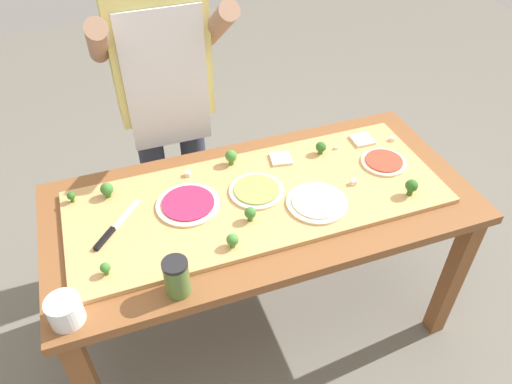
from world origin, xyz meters
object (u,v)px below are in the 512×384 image
object	(u,v)px
pizza_whole_white_garlic	(317,202)
broccoli_floret_center_right	(71,196)
pizza_whole_beet_magenta	(188,204)
cheese_crumble_c	(188,174)
pizza_slice_near_left	(362,140)
cheese_crumble_a	(353,182)
broccoli_floret_front_mid	(233,240)
broccoli_floret_front_right	(411,186)
cheese_crumble_d	(392,139)
sauce_jar	(177,277)
broccoli_floret_front_left	(321,147)
pizza_whole_pesto_green	(257,191)
broccoli_floret_back_left	(250,213)
cook_center	(164,91)
cheese_crumble_b	(336,148)
flour_cup	(65,312)
chefs_knife	(112,231)
broccoli_floret_center_left	(231,156)
broccoli_floret_back_mid	(107,189)
broccoli_floret_back_right	(105,268)
pizza_slice_near_right	(281,159)
pizza_whole_tomato_red	(384,162)
prep_table	(262,219)

from	to	relation	value
pizza_whole_white_garlic	broccoli_floret_center_right	distance (m)	0.94
pizza_whole_beet_magenta	cheese_crumble_c	xyz separation A→B (m)	(0.04, 0.17, 0.00)
pizza_slice_near_left	cheese_crumble_a	distance (m)	0.31
broccoli_floret_front_mid	broccoli_floret_center_right	bearing A→B (deg)	139.84
broccoli_floret_front_right	cheese_crumble_d	world-z (taller)	broccoli_floret_front_right
pizza_slice_near_left	sauce_jar	size ratio (longest dim) A/B	0.65
broccoli_floret_front_mid	broccoli_floret_front_left	world-z (taller)	broccoli_floret_front_left
pizza_whole_pesto_green	sauce_jar	distance (m)	0.53
pizza_whole_white_garlic	cheese_crumble_d	size ratio (longest dim) A/B	12.85
broccoli_floret_back_left	broccoli_floret_center_right	distance (m)	0.69
pizza_whole_white_garlic	cook_center	xyz separation A→B (m)	(-0.42, 0.69, 0.19)
cheese_crumble_b	cheese_crumble_d	size ratio (longest dim) A/B	0.69
pizza_whole_pesto_green	cheese_crumble_b	size ratio (longest dim) A/B	17.10
pizza_whole_beet_magenta	flour_cup	world-z (taller)	flour_cup
chefs_knife	broccoli_floret_center_left	xyz separation A→B (m)	(0.52, 0.23, 0.03)
broccoli_floret_center_left	cheese_crumble_c	world-z (taller)	broccoli_floret_center_left
broccoli_floret_front_mid	broccoli_floret_back_mid	bearing A→B (deg)	132.19
broccoli_floret_back_right	cheese_crumble_a	bearing A→B (deg)	7.64
broccoli_floret_back_right	broccoli_floret_front_left	size ratio (longest dim) A/B	0.84
broccoli_floret_back_right	cheese_crumble_d	xyz separation A→B (m)	(1.29, 0.34, -0.02)
cheese_crumble_d	pizza_slice_near_right	bearing A→B (deg)	176.03
pizza_slice_near_left	sauce_jar	world-z (taller)	sauce_jar
broccoli_floret_center_left	sauce_jar	xyz separation A→B (m)	(-0.36, -0.56, 0.01)
broccoli_floret_back_mid	pizza_whole_tomato_red	bearing A→B (deg)	-9.12
broccoli_floret_back_mid	sauce_jar	size ratio (longest dim) A/B	0.45
broccoli_floret_center_left	sauce_jar	distance (m)	0.66
broccoli_floret_back_left	sauce_jar	bearing A→B (deg)	-146.50
broccoli_floret_back_mid	broccoli_floret_center_right	world-z (taller)	broccoli_floret_back_mid
pizza_whole_tomato_red	cheese_crumble_a	bearing A→B (deg)	-157.17
pizza_whole_white_garlic	broccoli_floret_back_left	distance (m)	0.27
chefs_knife	cheese_crumble_b	distance (m)	1.00
pizza_slice_near_left	cheese_crumble_c	bearing A→B (deg)	178.20
broccoli_floret_front_right	flour_cup	xyz separation A→B (m)	(-1.30, -0.13, -0.02)
broccoli_floret_front_mid	broccoli_floret_front_right	size ratio (longest dim) A/B	0.78
broccoli_floret_center_left	cheese_crumble_c	xyz separation A→B (m)	(-0.19, -0.01, -0.03)
pizza_whole_white_garlic	pizza_whole_beet_magenta	bearing A→B (deg)	161.31
broccoli_floret_back_left	cook_center	bearing A→B (deg)	102.44
chefs_knife	broccoli_floret_back_left	xyz separation A→B (m)	(0.49, -0.11, 0.03)
pizza_whole_white_garlic	cheese_crumble_b	bearing A→B (deg)	52.12
chefs_knife	broccoli_floret_front_right	world-z (taller)	broccoli_floret_front_right
broccoli_floret_front_mid	sauce_jar	world-z (taller)	sauce_jar
sauce_jar	prep_table	bearing A→B (deg)	38.27
broccoli_floret_center_right	cook_center	distance (m)	0.61
broccoli_floret_center_left	sauce_jar	size ratio (longest dim) A/B	0.48
pizza_whole_beet_magenta	sauce_jar	bearing A→B (deg)	-108.55
broccoli_floret_front_right	pizza_whole_white_garlic	bearing A→B (deg)	168.48
pizza_whole_beet_magenta	cheese_crumble_d	size ratio (longest dim) A/B	13.26
broccoli_floret_back_right	pizza_whole_pesto_green	bearing A→B (deg)	19.90
broccoli_floret_front_left	broccoli_floret_front_mid	bearing A→B (deg)	-143.42
broccoli_floret_center_left	broccoli_floret_front_left	distance (m)	0.39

